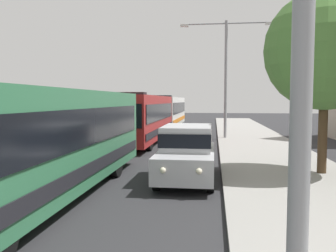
# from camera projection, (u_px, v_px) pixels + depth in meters

# --- Properties ---
(bus_lead) EXTENTS (2.58, 12.16, 3.21)m
(bus_lead) POSITION_uv_depth(u_px,v_px,m) (41.00, 140.00, 9.44)
(bus_lead) COLOR #33724C
(bus_lead) RESTS_ON ground_plane
(bus_second_in_line) EXTENTS (2.58, 11.26, 3.21)m
(bus_second_in_line) POSITION_uv_depth(u_px,v_px,m) (142.00, 117.00, 22.70)
(bus_second_in_line) COLOR maroon
(bus_second_in_line) RESTS_ON ground_plane
(bus_middle) EXTENTS (2.58, 11.96, 3.21)m
(bus_middle) POSITION_uv_depth(u_px,v_px,m) (167.00, 111.00, 34.73)
(bus_middle) COLOR silver
(bus_middle) RESTS_ON ground_plane
(white_suv) EXTENTS (1.86, 4.52, 1.90)m
(white_suv) POSITION_uv_depth(u_px,v_px,m) (187.00, 151.00, 12.07)
(white_suv) COLOR #B7B7BC
(white_suv) RESTS_ON ground_plane
(box_truck_oncoming) EXTENTS (2.35, 8.21, 3.15)m
(box_truck_oncoming) POSITION_uv_depth(u_px,v_px,m) (125.00, 112.00, 31.37)
(box_truck_oncoming) COLOR black
(box_truck_oncoming) RESTS_ON ground_plane
(streetlamp_mid) EXTENTS (6.35, 0.28, 8.11)m
(streetlamp_mid) POSITION_uv_depth(u_px,v_px,m) (226.00, 66.00, 24.44)
(streetlamp_mid) COLOR gray
(streetlamp_mid) RESTS_ON sidewalk
(roadside_tree) EXTENTS (4.27, 4.27, 6.53)m
(roadside_tree) POSITION_uv_depth(u_px,v_px,m) (325.00, 50.00, 12.41)
(roadside_tree) COLOR #4C3823
(roadside_tree) RESTS_ON sidewalk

